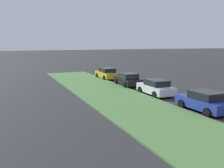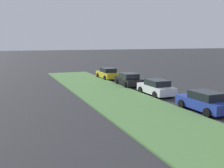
{
  "view_description": "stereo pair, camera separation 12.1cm",
  "coord_description": "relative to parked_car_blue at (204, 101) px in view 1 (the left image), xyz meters",
  "views": [
    {
      "loc": [
        -1.69,
        15.88,
        5.0
      ],
      "look_at": [
        16.22,
        8.65,
        1.91
      ],
      "focal_mm": 43.01,
      "sensor_mm": 36.0,
      "label": 1
    },
    {
      "loc": [
        -1.73,
        15.77,
        5.0
      ],
      "look_at": [
        16.22,
        8.65,
        1.91
      ],
      "focal_mm": 43.01,
      "sensor_mm": 36.0,
      "label": 2
    }
  ],
  "objects": [
    {
      "name": "grass_median",
      "position": [
        -3.29,
        4.17,
        -0.66
      ],
      "size": [
        60.0,
        6.0,
        0.12
      ],
      "primitive_type": "cube",
      "color": "#517F42",
      "rests_on": "ground"
    },
    {
      "name": "parked_car_blue",
      "position": [
        0.0,
        0.0,
        0.0
      ],
      "size": [
        4.35,
        2.12,
        1.47
      ],
      "rotation": [
        0.0,
        0.0,
        0.03
      ],
      "color": "#23389E",
      "rests_on": "ground"
    },
    {
      "name": "parked_car_white",
      "position": [
        6.41,
        0.15,
        0.0
      ],
      "size": [
        4.31,
        2.03,
        1.47
      ],
      "rotation": [
        0.0,
        0.0,
        0.0
      ],
      "color": "silver",
      "rests_on": "ground"
    },
    {
      "name": "parked_car_black",
      "position": [
        12.03,
        0.37,
        0.0
      ],
      "size": [
        4.38,
        2.17,
        1.47
      ],
      "rotation": [
        0.0,
        0.0,
        -0.05
      ],
      "color": "black",
      "rests_on": "ground"
    },
    {
      "name": "parked_car_yellow",
      "position": [
        18.34,
        0.49,
        0.0
      ],
      "size": [
        4.34,
        2.09,
        1.47
      ],
      "rotation": [
        0.0,
        0.0,
        0.02
      ],
      "color": "gold",
      "rests_on": "ground"
    }
  ]
}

